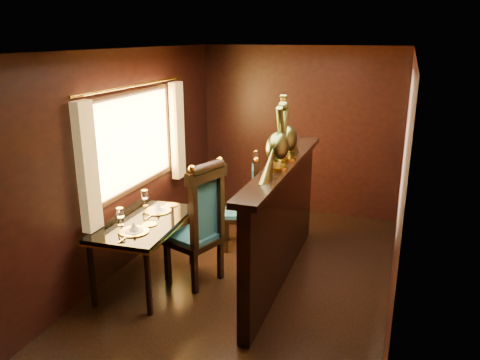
{
  "coord_description": "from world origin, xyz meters",
  "views": [
    {
      "loc": [
        1.46,
        -4.31,
        2.64
      ],
      "look_at": [
        -0.19,
        0.38,
        1.09
      ],
      "focal_mm": 35.0,
      "sensor_mm": 36.0,
      "label": 1
    }
  ],
  "objects": [
    {
      "name": "ground",
      "position": [
        0.0,
        0.0,
        0.0
      ],
      "size": [
        5.0,
        5.0,
        0.0
      ],
      "primitive_type": "plane",
      "color": "black",
      "rests_on": "ground"
    },
    {
      "name": "chair_left",
      "position": [
        -0.46,
        -0.09,
        0.74
      ],
      "size": [
        0.65,
        0.67,
        1.42
      ],
      "rotation": [
        0.0,
        0.0,
        -0.34
      ],
      "color": "black",
      "rests_on": "ground"
    },
    {
      "name": "partition",
      "position": [
        0.32,
        0.3,
        0.71
      ],
      "size": [
        0.26,
        2.7,
        1.36
      ],
      "color": "black",
      "rests_on": "ground"
    },
    {
      "name": "chair_right",
      "position": [
        -0.27,
        0.99,
        0.65
      ],
      "size": [
        0.57,
        0.59,
        1.25
      ],
      "rotation": [
        0.0,
        0.0,
        0.32
      ],
      "color": "black",
      "rests_on": "ground"
    },
    {
      "name": "peacock_left",
      "position": [
        0.33,
        0.01,
        1.72
      ],
      "size": [
        0.23,
        0.6,
        0.72
      ],
      "primitive_type": null,
      "color": "#1B522E",
      "rests_on": "partition"
    },
    {
      "name": "dining_table",
      "position": [
        -1.06,
        -0.28,
        0.67
      ],
      "size": [
        0.83,
        1.3,
        0.94
      ],
      "rotation": [
        0.0,
        0.0,
        0.06
      ],
      "color": "black",
      "rests_on": "ground"
    },
    {
      "name": "room_shell",
      "position": [
        -0.09,
        0.02,
        1.58
      ],
      "size": [
        3.04,
        5.04,
        2.52
      ],
      "color": "black",
      "rests_on": "ground"
    },
    {
      "name": "peacock_right",
      "position": [
        0.33,
        0.39,
        1.72
      ],
      "size": [
        0.23,
        0.6,
        0.72
      ],
      "primitive_type": null,
      "color": "#1B522E",
      "rests_on": "partition"
    }
  ]
}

